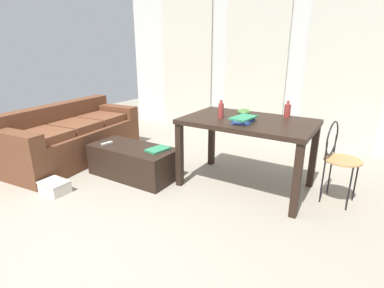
% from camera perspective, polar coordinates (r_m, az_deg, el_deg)
% --- Properties ---
extents(ground_plane, '(8.97, 8.97, 0.00)m').
position_cam_1_polar(ground_plane, '(3.57, -1.82, -7.51)').
color(ground_plane, gray).
extents(wall_back, '(5.23, 0.10, 2.70)m').
position_cam_1_polar(wall_back, '(5.26, 12.34, 15.66)').
color(wall_back, silver).
rests_on(wall_back, ground).
extents(curtains, '(3.72, 0.03, 2.45)m').
position_cam_1_polar(curtains, '(5.18, 11.91, 14.29)').
color(curtains, beige).
rests_on(curtains, ground).
extents(couch, '(1.02, 2.01, 0.76)m').
position_cam_1_polar(couch, '(4.56, -21.90, 1.16)').
color(couch, brown).
rests_on(couch, ground).
extents(coffee_table, '(1.08, 0.50, 0.39)m').
position_cam_1_polar(coffee_table, '(3.76, -11.18, -3.29)').
color(coffee_table, black).
rests_on(coffee_table, ground).
extents(craft_table, '(1.40, 0.87, 0.79)m').
position_cam_1_polar(craft_table, '(3.34, 10.61, 2.93)').
color(craft_table, black).
rests_on(craft_table, ground).
extents(wire_chair, '(0.36, 0.38, 0.84)m').
position_cam_1_polar(wire_chair, '(3.34, 26.01, -1.43)').
color(wire_chair, '#B7844C').
rests_on(wire_chair, ground).
extents(bottle_near, '(0.07, 0.07, 0.19)m').
position_cam_1_polar(bottle_near, '(3.51, 17.75, 6.11)').
color(bottle_near, '#99332D').
rests_on(bottle_near, craft_table).
extents(bottle_far, '(0.06, 0.06, 0.20)m').
position_cam_1_polar(bottle_far, '(3.32, 5.55, 6.42)').
color(bottle_far, '#99332D').
rests_on(bottle_far, craft_table).
extents(bowl, '(0.16, 0.16, 0.07)m').
position_cam_1_polar(bowl, '(3.51, 9.87, 6.04)').
color(bowl, '#477033').
rests_on(bowl, craft_table).
extents(book_stack, '(0.22, 0.32, 0.06)m').
position_cam_1_polar(book_stack, '(3.17, 9.77, 4.64)').
color(book_stack, '#33519E').
rests_on(book_stack, craft_table).
extents(tv_remote_primary, '(0.07, 0.15, 0.02)m').
position_cam_1_polar(tv_remote_primary, '(3.87, -15.94, 0.15)').
color(tv_remote_primary, '#B7B7B2').
rests_on(tv_remote_primary, coffee_table).
extents(magazine, '(0.22, 0.29, 0.02)m').
position_cam_1_polar(magazine, '(3.51, -6.55, -1.03)').
color(magazine, '#2D7F56').
rests_on(magazine, coffee_table).
extents(shoebox, '(0.30, 0.23, 0.14)m').
position_cam_1_polar(shoebox, '(3.66, -24.75, -7.44)').
color(shoebox, beige).
rests_on(shoebox, ground).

